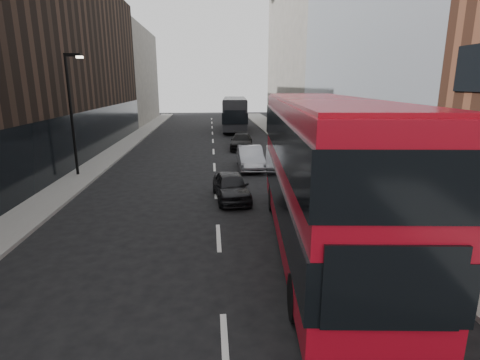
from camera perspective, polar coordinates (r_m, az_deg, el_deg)
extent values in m
cube|color=slate|center=(31.23, 9.89, 4.29)|extent=(3.00, 80.00, 0.15)
cube|color=slate|center=(31.25, -18.90, 3.72)|extent=(2.00, 80.00, 0.15)
cube|color=#92969B|center=(28.68, 21.38, 22.62)|extent=(5.00, 22.00, 20.00)
cube|color=silver|center=(27.66, 15.42, 6.52)|extent=(0.35, 21.00, 3.80)
cube|color=#635E57|center=(50.29, 9.45, 18.29)|extent=(5.00, 24.00, 18.00)
cube|color=black|center=(36.60, -23.39, 15.71)|extent=(5.00, 24.00, 14.00)
cube|color=#635E57|center=(57.90, -16.32, 14.91)|extent=(5.00, 20.00, 13.00)
cylinder|color=black|center=(24.24, -24.29, 8.89)|extent=(0.16, 0.16, 7.00)
cube|color=black|center=(24.09, -24.22, 17.00)|extent=(0.90, 0.15, 0.18)
cube|color=#FFF2CC|center=(23.96, -23.25, 16.83)|extent=(0.35, 0.22, 0.12)
cube|color=#AD0A1B|center=(12.44, 12.34, 1.23)|extent=(3.95, 12.57, 4.50)
cube|color=black|center=(12.62, 12.16, -2.00)|extent=(4.07, 12.63, 1.24)
cube|color=black|center=(12.23, 12.64, 6.62)|extent=(4.07, 12.63, 1.24)
cube|color=black|center=(7.02, 22.27, -15.09)|extent=(2.39, 0.30, 1.57)
cube|color=black|center=(18.55, 8.53, 3.93)|extent=(2.39, 0.30, 1.57)
cube|color=#AD0A1B|center=(12.14, 12.93, 11.76)|extent=(3.79, 12.07, 0.12)
cylinder|color=black|center=(16.62, 5.05, -2.79)|extent=(0.44, 1.15, 1.12)
cylinder|color=black|center=(16.99, 13.53, -2.76)|extent=(0.44, 1.15, 1.12)
cylinder|color=black|center=(9.39, 8.63, -17.24)|extent=(0.44, 1.15, 1.12)
cylinder|color=black|center=(10.04, 23.59, -16.16)|extent=(0.44, 1.15, 1.12)
cube|color=black|center=(45.95, -0.82, 10.22)|extent=(3.36, 11.87, 3.31)
cube|color=black|center=(45.96, -0.81, 9.95)|extent=(3.48, 11.93, 1.17)
cube|color=black|center=(40.07, -0.77, 9.52)|extent=(2.27, 0.21, 1.49)
cube|color=black|center=(51.83, -0.85, 10.64)|extent=(2.27, 0.21, 1.49)
cube|color=black|center=(45.85, -0.82, 12.31)|extent=(3.22, 11.40, 0.12)
cylinder|color=black|center=(49.83, -2.21, 8.75)|extent=(0.38, 1.08, 1.07)
cylinder|color=black|center=(49.84, 0.54, 8.76)|extent=(0.38, 1.08, 1.07)
cylinder|color=black|center=(42.36, -2.39, 7.74)|extent=(0.38, 1.08, 1.07)
cylinder|color=black|center=(42.38, 0.84, 7.76)|extent=(0.38, 1.08, 1.07)
imported|color=black|center=(18.14, -1.38, -0.94)|extent=(1.92, 4.00, 1.32)
imported|color=#93949B|center=(24.81, 1.57, 3.44)|extent=(1.57, 4.46, 1.47)
imported|color=black|center=(32.41, 0.23, 5.91)|extent=(2.32, 4.72, 1.32)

